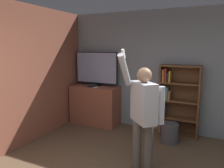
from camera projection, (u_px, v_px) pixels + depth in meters
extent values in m
cube|color=gray|center=(165.00, 72.00, 4.85)|extent=(6.52, 0.06, 2.70)
cube|color=#93513D|center=(37.00, 74.00, 4.47)|extent=(0.06, 4.57, 2.70)
cube|color=#93513D|center=(95.00, 105.00, 5.40)|extent=(1.18, 0.52, 0.95)
cylinder|color=black|center=(97.00, 85.00, 5.40)|extent=(0.22, 0.22, 0.03)
cylinder|color=black|center=(97.00, 83.00, 5.40)|extent=(0.06, 0.06, 0.05)
cube|color=black|center=(96.00, 68.00, 5.33)|extent=(1.11, 0.04, 0.76)
cube|color=#8C9EC6|center=(96.00, 68.00, 5.31)|extent=(1.08, 0.01, 0.73)
cube|color=black|center=(93.00, 86.00, 5.23)|extent=(0.18, 0.17, 0.06)
cube|color=white|center=(95.00, 87.00, 5.12)|extent=(0.06, 0.14, 0.02)
cube|color=brown|center=(160.00, 99.00, 4.80)|extent=(0.04, 0.28, 1.52)
cube|color=brown|center=(199.00, 103.00, 4.46)|extent=(0.04, 0.28, 1.52)
cube|color=brown|center=(180.00, 100.00, 4.75)|extent=(0.83, 0.01, 1.52)
cube|color=brown|center=(177.00, 134.00, 4.75)|extent=(0.76, 0.28, 0.04)
cube|color=brown|center=(178.00, 118.00, 4.69)|extent=(0.76, 0.28, 0.04)
cube|color=brown|center=(179.00, 101.00, 4.63)|extent=(0.76, 0.28, 0.04)
cube|color=brown|center=(180.00, 83.00, 4.56)|extent=(0.76, 0.28, 0.04)
cube|color=brown|center=(181.00, 66.00, 4.50)|extent=(0.76, 0.28, 0.04)
cube|color=#99663D|center=(161.00, 125.00, 4.87)|extent=(0.03, 0.26, 0.31)
cube|color=#7A3889|center=(162.00, 128.00, 4.85)|extent=(0.04, 0.24, 0.19)
cube|color=orange|center=(165.00, 127.00, 4.83)|extent=(0.04, 0.25, 0.27)
cube|color=red|center=(167.00, 126.00, 4.80)|extent=(0.04, 0.25, 0.31)
cube|color=#232328|center=(169.00, 129.00, 4.77)|extent=(0.04, 0.20, 0.20)
cube|color=#232328|center=(172.00, 128.00, 4.74)|extent=(0.04, 0.20, 0.27)
cube|color=#99663D|center=(161.00, 110.00, 4.81)|extent=(0.02, 0.24, 0.23)
cube|color=#7A3889|center=(163.00, 110.00, 4.79)|extent=(0.03, 0.25, 0.24)
cube|color=#2D569E|center=(164.00, 111.00, 4.76)|extent=(0.04, 0.21, 0.23)
cube|color=gold|center=(162.00, 94.00, 4.75)|extent=(0.04, 0.25, 0.19)
cube|color=#99663D|center=(164.00, 94.00, 4.72)|extent=(0.02, 0.22, 0.20)
cube|color=gold|center=(165.00, 95.00, 4.70)|extent=(0.04, 0.22, 0.19)
cube|color=#5B8E99|center=(167.00, 93.00, 4.67)|extent=(0.03, 0.21, 0.27)
cube|color=#99663D|center=(170.00, 95.00, 4.65)|extent=(0.04, 0.20, 0.20)
cube|color=#232328|center=(162.00, 75.00, 4.68)|extent=(0.02, 0.25, 0.26)
cube|color=orange|center=(164.00, 75.00, 4.65)|extent=(0.03, 0.22, 0.26)
cube|color=red|center=(166.00, 75.00, 4.62)|extent=(0.03, 0.20, 0.28)
cube|color=#232328|center=(168.00, 77.00, 4.62)|extent=(0.03, 0.23, 0.19)
cube|color=gold|center=(170.00, 76.00, 4.61)|extent=(0.03, 0.25, 0.24)
cylinder|color=#56514C|center=(137.00, 146.00, 3.35)|extent=(0.13, 0.13, 0.79)
cylinder|color=#56514C|center=(148.00, 148.00, 3.27)|extent=(0.13, 0.13, 0.79)
cube|color=#B7BCC6|center=(144.00, 102.00, 3.19)|extent=(0.48, 0.49, 0.59)
sphere|color=#9E7556|center=(144.00, 75.00, 3.13)|extent=(0.22, 0.22, 0.22)
cylinder|color=#B7BCC6|center=(161.00, 106.00, 3.09)|extent=(0.09, 0.09, 0.55)
cylinder|color=#B7BCC6|center=(125.00, 70.00, 3.13)|extent=(0.09, 0.39, 0.50)
cube|color=white|center=(123.00, 54.00, 3.04)|extent=(0.04, 0.09, 0.14)
cylinder|color=#4C4C51|center=(170.00, 133.00, 4.36)|extent=(0.35, 0.35, 0.39)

